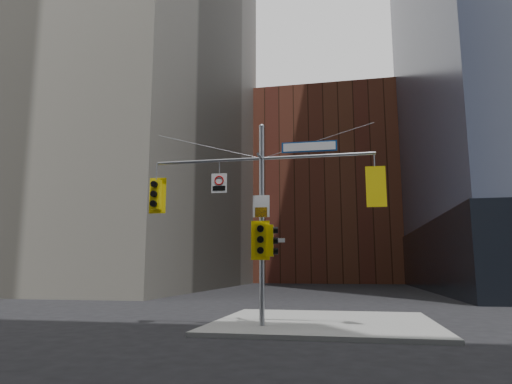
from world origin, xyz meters
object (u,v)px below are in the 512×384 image
at_px(signal_assembly, 262,202).
at_px(regulatory_sign_arm, 219,182).
at_px(traffic_light_west_arm, 156,195).
at_px(traffic_light_pole_side, 271,241).
at_px(traffic_light_east_arm, 376,187).
at_px(traffic_light_pole_front, 260,240).
at_px(street_sign_blade, 309,147).

xyz_separation_m(signal_assembly, regulatory_sign_arm, (-1.58, -0.02, 0.76)).
height_order(traffic_light_west_arm, traffic_light_pole_side, traffic_light_west_arm).
relative_size(traffic_light_west_arm, traffic_light_east_arm, 0.98).
relative_size(traffic_light_east_arm, regulatory_sign_arm, 1.93).
bearing_deg(traffic_light_east_arm, traffic_light_pole_front, 1.82).
bearing_deg(traffic_light_east_arm, traffic_light_west_arm, -2.14).
bearing_deg(signal_assembly, traffic_light_pole_side, 2.24).
height_order(signal_assembly, street_sign_blade, signal_assembly).
height_order(street_sign_blade, regulatory_sign_arm, street_sign_blade).
distance_m(signal_assembly, traffic_light_east_arm, 3.96).
height_order(traffic_light_west_arm, traffic_light_pole_front, traffic_light_west_arm).
height_order(signal_assembly, regulatory_sign_arm, signal_assembly).
distance_m(signal_assembly, street_sign_blade, 2.59).
xyz_separation_m(traffic_light_east_arm, regulatory_sign_arm, (-5.52, -0.02, 0.37)).
bearing_deg(street_sign_blade, traffic_light_west_arm, 179.17).
bearing_deg(traffic_light_pole_side, traffic_light_pole_front, 123.42).
height_order(traffic_light_pole_side, regulatory_sign_arm, regulatory_sign_arm).
distance_m(street_sign_blade, regulatory_sign_arm, 3.50).
bearing_deg(traffic_light_east_arm, regulatory_sign_arm, -1.83).
bearing_deg(traffic_light_east_arm, traffic_light_pole_side, -2.24).
bearing_deg(traffic_light_west_arm, regulatory_sign_arm, -3.61).
distance_m(signal_assembly, regulatory_sign_arm, 1.75).
relative_size(traffic_light_pole_side, traffic_light_pole_front, 0.80).
bearing_deg(regulatory_sign_arm, street_sign_blade, -0.90).
bearing_deg(traffic_light_east_arm, street_sign_blade, -2.13).
height_order(signal_assembly, traffic_light_pole_side, signal_assembly).
relative_size(signal_assembly, traffic_light_east_arm, 5.78).
bearing_deg(regulatory_sign_arm, traffic_light_east_arm, -1.10).
bearing_deg(traffic_light_pole_front, street_sign_blade, -2.40).
height_order(traffic_light_east_arm, traffic_light_pole_front, traffic_light_east_arm).
xyz_separation_m(signal_assembly, traffic_light_west_arm, (-4.05, 0.01, 0.38)).
bearing_deg(signal_assembly, traffic_light_west_arm, 179.81).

